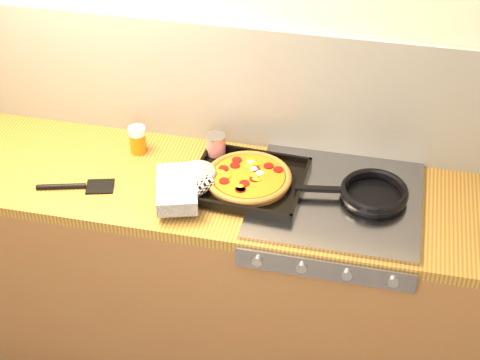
% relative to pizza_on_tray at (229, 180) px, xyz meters
% --- Properties ---
extents(room_shell, '(3.20, 3.20, 3.20)m').
position_rel_pizza_on_tray_xyz_m(room_shell, '(-0.06, 0.31, 0.21)').
color(room_shell, white).
rests_on(room_shell, ground).
extents(counter_run, '(3.20, 0.62, 0.90)m').
position_rel_pizza_on_tray_xyz_m(counter_run, '(-0.06, 0.02, -0.49)').
color(counter_run, brown).
rests_on(counter_run, ground).
extents(stovetop, '(0.60, 0.56, 0.02)m').
position_rel_pizza_on_tray_xyz_m(stovetop, '(0.39, 0.02, -0.04)').
color(stovetop, gray).
rests_on(stovetop, counter_run).
extents(pizza_on_tray, '(0.54, 0.46, 0.07)m').
position_rel_pizza_on_tray_xyz_m(pizza_on_tray, '(0.00, 0.00, 0.00)').
color(pizza_on_tray, black).
rests_on(pizza_on_tray, stovetop).
extents(frying_pan, '(0.42, 0.28, 0.04)m').
position_rel_pizza_on_tray_xyz_m(frying_pan, '(0.51, 0.05, -0.01)').
color(frying_pan, black).
rests_on(frying_pan, stovetop).
extents(tomato_can, '(0.09, 0.09, 0.11)m').
position_rel_pizza_on_tray_xyz_m(tomato_can, '(-0.09, 0.18, 0.01)').
color(tomato_can, '#A90D18').
rests_on(tomato_can, counter_run).
extents(juice_glass, '(0.07, 0.07, 0.11)m').
position_rel_pizza_on_tray_xyz_m(juice_glass, '(-0.40, 0.16, 0.01)').
color(juice_glass, '#D4660C').
rests_on(juice_glass, counter_run).
extents(wooden_spoon, '(0.30, 0.09, 0.02)m').
position_rel_pizza_on_tray_xyz_m(wooden_spoon, '(0.15, 0.19, -0.03)').
color(wooden_spoon, '#A68246').
rests_on(wooden_spoon, counter_run).
extents(black_spatula, '(0.29, 0.13, 0.02)m').
position_rel_pizza_on_tray_xyz_m(black_spatula, '(-0.55, -0.11, -0.04)').
color(black_spatula, black).
rests_on(black_spatula, counter_run).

